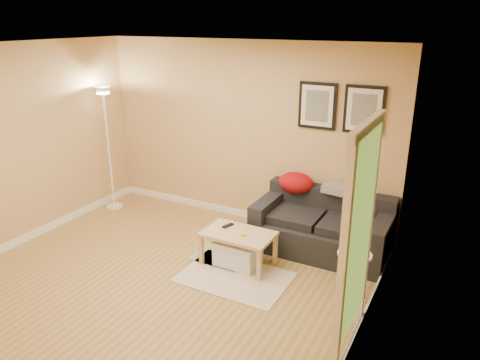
{
  "coord_description": "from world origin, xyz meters",
  "views": [
    {
      "loc": [
        2.94,
        -3.62,
        2.87
      ],
      "look_at": [
        0.55,
        0.85,
        1.05
      ],
      "focal_mm": 33.96,
      "sensor_mm": 36.0,
      "label": 1
    }
  ],
  "objects": [
    {
      "name": "tape_roll",
      "position": [
        0.69,
        0.68,
        0.44
      ],
      "size": [
        0.07,
        0.07,
        0.03
      ],
      "primitive_type": "cylinder",
      "color": "yellow",
      "rests_on": "coffee_table"
    },
    {
      "name": "green_runner",
      "position": [
        0.32,
        0.75,
        0.01
      ],
      "size": [
        0.7,
        0.5,
        0.01
      ],
      "primitive_type": "cube",
      "color": "#668C4C",
      "rests_on": "ground"
    },
    {
      "name": "floor",
      "position": [
        0.0,
        0.0,
        0.0
      ],
      "size": [
        4.5,
        4.5,
        0.0
      ],
      "primitive_type": "plane",
      "color": "#A68647",
      "rests_on": "ground"
    },
    {
      "name": "side_table",
      "position": [
        2.02,
        0.64,
        0.27
      ],
      "size": [
        0.36,
        0.36,
        0.55
      ],
      "primitive_type": null,
      "color": "white",
      "rests_on": "ground"
    },
    {
      "name": "floor_lamp",
      "position": [
        -2.0,
        1.34,
        0.91
      ],
      "size": [
        0.25,
        0.25,
        1.93
      ],
      "primitive_type": null,
      "color": "white",
      "rests_on": "ground"
    },
    {
      "name": "remote_control",
      "position": [
        0.4,
        0.81,
        0.43
      ],
      "size": [
        0.1,
        0.17,
        0.02
      ],
      "primitive_type": "cube",
      "rotation": [
        0.0,
        0.0,
        -0.31
      ],
      "color": "black",
      "rests_on": "coffee_table"
    },
    {
      "name": "coffee_table",
      "position": [
        0.6,
        0.72,
        0.21
      ],
      "size": [
        0.97,
        0.76,
        0.42
      ],
      "primitive_type": null,
      "rotation": [
        0.0,
        0.0,
        0.32
      ],
      "color": "tan",
      "rests_on": "ground"
    },
    {
      "name": "plaid_throw",
      "position": [
        1.5,
        1.81,
        0.78
      ],
      "size": [
        0.45,
        0.32,
        0.1
      ],
      "primitive_type": null,
      "rotation": [
        0.0,
        0.0,
        -0.14
      ],
      "color": "tan",
      "rests_on": "sofa"
    },
    {
      "name": "book_stack",
      "position": [
        2.02,
        0.64,
        0.59
      ],
      "size": [
        0.26,
        0.29,
        0.08
      ],
      "primitive_type": null,
      "rotation": [
        0.0,
        0.0,
        -0.37
      ],
      "color": "#3667A2",
      "rests_on": "side_table"
    },
    {
      "name": "baseboard_left",
      "position": [
        -2.24,
        0.0,
        0.05
      ],
      "size": [
        0.02,
        4.0,
        0.1
      ],
      "primitive_type": "cube",
      "color": "white",
      "rests_on": "ground"
    },
    {
      "name": "baseboard_right",
      "position": [
        2.24,
        0.0,
        0.05
      ],
      "size": [
        0.02,
        4.0,
        0.1
      ],
      "primitive_type": "cube",
      "color": "white",
      "rests_on": "ground"
    },
    {
      "name": "wall_right",
      "position": [
        2.25,
        0.0,
        1.3
      ],
      "size": [
        0.0,
        4.0,
        4.0
      ],
      "primitive_type": "plane",
      "rotation": [
        1.57,
        0.0,
        -1.57
      ],
      "color": "tan",
      "rests_on": "ground"
    },
    {
      "name": "area_rug",
      "position": [
        0.71,
        0.41,
        0.01
      ],
      "size": [
        1.25,
        0.85,
        0.01
      ],
      "primitive_type": "cube",
      "color": "beige",
      "rests_on": "ground"
    },
    {
      "name": "baseboard_back",
      "position": [
        0.0,
        1.99,
        0.05
      ],
      "size": [
        4.5,
        0.02,
        0.1
      ],
      "primitive_type": "cube",
      "color": "white",
      "rests_on": "ground"
    },
    {
      "name": "wall_left",
      "position": [
        -2.25,
        0.0,
        1.3
      ],
      "size": [
        0.0,
        4.0,
        4.0
      ],
      "primitive_type": "plane",
      "rotation": [
        1.57,
        0.0,
        1.57
      ],
      "color": "tan",
      "rests_on": "ground"
    },
    {
      "name": "framed_print_left",
      "position": [
        1.08,
        1.98,
        1.8
      ],
      "size": [
        0.5,
        0.04,
        0.6
      ],
      "primitive_type": null,
      "color": "black",
      "rests_on": "wall_back"
    },
    {
      "name": "doorway",
      "position": [
        2.2,
        -0.15,
        1.02
      ],
      "size": [
        0.12,
        1.01,
        2.13
      ],
      "primitive_type": null,
      "color": "white",
      "rests_on": "ground"
    },
    {
      "name": "ceiling",
      "position": [
        0.0,
        0.0,
        2.6
      ],
      "size": [
        4.5,
        4.5,
        0.0
      ],
      "primitive_type": "plane",
      "rotation": [
        3.14,
        0.0,
        0.0
      ],
      "color": "white",
      "rests_on": "wall_back"
    },
    {
      "name": "framed_print_right",
      "position": [
        1.68,
        1.98,
        1.8
      ],
      "size": [
        0.5,
        0.04,
        0.6
      ],
      "primitive_type": null,
      "color": "black",
      "rests_on": "wall_back"
    },
    {
      "name": "red_throw",
      "position": [
        0.9,
        1.8,
        0.77
      ],
      "size": [
        0.48,
        0.36,
        0.28
      ],
      "primitive_type": null,
      "color": "maroon",
      "rests_on": "sofa"
    },
    {
      "name": "sofa",
      "position": [
        1.38,
        1.53,
        0.38
      ],
      "size": [
        1.7,
        0.9,
        0.75
      ],
      "primitive_type": null,
      "color": "black",
      "rests_on": "ground"
    },
    {
      "name": "storage_bin",
      "position": [
        0.6,
        0.69,
        0.16
      ],
      "size": [
        0.53,
        0.39,
        0.33
      ],
      "primitive_type": null,
      "color": "white",
      "rests_on": "ground"
    },
    {
      "name": "wall_back",
      "position": [
        0.0,
        2.0,
        1.3
      ],
      "size": [
        4.5,
        0.0,
        4.5
      ],
      "primitive_type": "plane",
      "rotation": [
        1.57,
        0.0,
        0.0
      ],
      "color": "tan",
      "rests_on": "ground"
    }
  ]
}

